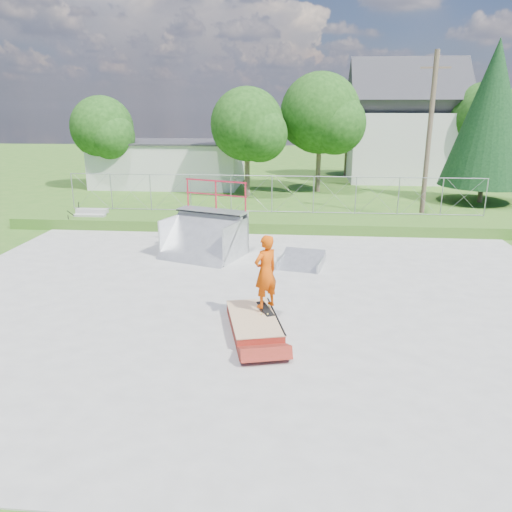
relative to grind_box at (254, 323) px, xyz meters
The scene contains 19 objects.
ground 1.80m from the grind_box, 98.95° to the left, with size 120.00×120.00×0.00m, color #30611B.
concrete_pad 1.79m from the grind_box, 98.95° to the left, with size 20.00×16.00×0.04m, color gray.
grass_berm 11.27m from the grind_box, 91.41° to the left, with size 24.00×3.00×0.50m, color #30611B.
grind_box is the anchor object (origin of this frame).
quarter_pipe 6.81m from the grind_box, 112.22° to the left, with size 2.76×2.34×2.76m, color #A2A5AA, non-canonical shape.
flat_bank_ramp 5.44m from the grind_box, 77.35° to the left, with size 1.48×1.58×0.45m, color #A2A5AA, non-canonical shape.
skateboard 0.54m from the grind_box, 57.73° to the left, with size 0.22×0.80×0.02m, color black.
skater 1.28m from the grind_box, 57.73° to the left, with size 0.70×0.46×1.92m, color #CD4405.
concrete_stairs 13.66m from the grind_box, 129.99° to the left, with size 1.50×1.60×0.80m, color gray, non-canonical shape.
chain_link_fence 12.33m from the grind_box, 91.30° to the left, with size 20.00×0.06×1.80m, color gray, non-canonical shape.
utility_building_flat 25.20m from the grind_box, 109.20° to the left, with size 10.00×6.00×3.00m, color beige.
gable_house 29.33m from the grind_box, 72.56° to the left, with size 8.40×6.08×8.94m.
utility_pole 16.01m from the grind_box, 62.32° to the left, with size 0.24×0.24×8.00m, color brown.
tree_left_near 20.12m from the grind_box, 95.91° to the left, with size 4.76×4.48×6.65m.
tree_center 22.22m from the grind_box, 83.37° to the left, with size 5.44×5.12×7.60m.
tree_left_far 25.03m from the grind_box, 119.14° to the left, with size 4.42×4.16×6.18m.
tree_right_far 29.49m from the grind_box, 61.33° to the left, with size 5.10×4.80×7.12m.
tree_back_mid 30.23m from the grind_box, 80.54° to the left, with size 4.08×3.84×5.70m.
conifer_tree 22.65m from the grind_box, 58.01° to the left, with size 5.04×5.04×9.10m.
Camera 1 is at (1.38, -13.39, 5.50)m, focal length 35.00 mm.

